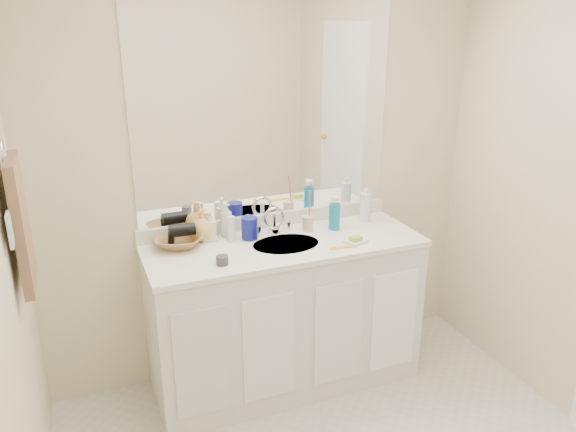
# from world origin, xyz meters

# --- Properties ---
(wall_back) EXTENTS (2.60, 0.02, 2.40)m
(wall_back) POSITION_xyz_m (0.00, 1.30, 1.20)
(wall_back) COLOR beige
(wall_back) RESTS_ON floor
(vanity_cabinet) EXTENTS (1.50, 0.55, 0.85)m
(vanity_cabinet) POSITION_xyz_m (0.00, 1.02, 0.42)
(vanity_cabinet) COLOR silver
(vanity_cabinet) RESTS_ON floor
(countertop) EXTENTS (1.52, 0.57, 0.03)m
(countertop) POSITION_xyz_m (0.00, 1.02, 0.86)
(countertop) COLOR white
(countertop) RESTS_ON vanity_cabinet
(backsplash) EXTENTS (1.52, 0.03, 0.08)m
(backsplash) POSITION_xyz_m (0.00, 1.29, 0.92)
(backsplash) COLOR silver
(backsplash) RESTS_ON countertop
(sink_basin) EXTENTS (0.37, 0.37, 0.02)m
(sink_basin) POSITION_xyz_m (0.00, 1.00, 0.87)
(sink_basin) COLOR #BBB5A3
(sink_basin) RESTS_ON countertop
(faucet) EXTENTS (0.02, 0.02, 0.11)m
(faucet) POSITION_xyz_m (0.00, 1.18, 0.94)
(faucet) COLOR silver
(faucet) RESTS_ON countertop
(mirror) EXTENTS (1.48, 0.01, 1.20)m
(mirror) POSITION_xyz_m (0.00, 1.29, 1.56)
(mirror) COLOR white
(mirror) RESTS_ON wall_back
(blue_mug) EXTENTS (0.10, 0.10, 0.12)m
(blue_mug) POSITION_xyz_m (-0.16, 1.15, 0.94)
(blue_mug) COLOR navy
(blue_mug) RESTS_ON countertop
(tan_cup) EXTENTS (0.07, 0.07, 0.09)m
(tan_cup) POSITION_xyz_m (0.19, 1.14, 0.92)
(tan_cup) COLOR beige
(tan_cup) RESTS_ON countertop
(toothbrush) EXTENTS (0.02, 0.04, 0.19)m
(toothbrush) POSITION_xyz_m (0.20, 1.14, 1.03)
(toothbrush) COLOR #FF4377
(toothbrush) RESTS_ON tan_cup
(mouthwash_bottle) EXTENTS (0.07, 0.07, 0.15)m
(mouthwash_bottle) POSITION_xyz_m (0.34, 1.11, 0.96)
(mouthwash_bottle) COLOR #0D779D
(mouthwash_bottle) RESTS_ON countertop
(clear_pump_bottle) EXTENTS (0.07, 0.07, 0.17)m
(clear_pump_bottle) POSITION_xyz_m (0.57, 1.16, 0.97)
(clear_pump_bottle) COLOR silver
(clear_pump_bottle) RESTS_ON countertop
(soap_dish) EXTENTS (0.13, 0.12, 0.01)m
(soap_dish) POSITION_xyz_m (0.36, 0.88, 0.89)
(soap_dish) COLOR silver
(soap_dish) RESTS_ON countertop
(green_soap) EXTENTS (0.07, 0.05, 0.02)m
(green_soap) POSITION_xyz_m (0.36, 0.88, 0.90)
(green_soap) COLOR #84C42F
(green_soap) RESTS_ON soap_dish
(orange_comb) EXTENTS (0.13, 0.03, 0.01)m
(orange_comb) POSITION_xyz_m (0.25, 0.84, 0.88)
(orange_comb) COLOR orange
(orange_comb) RESTS_ON countertop
(dark_jar) EXTENTS (0.08, 0.08, 0.04)m
(dark_jar) POSITION_xyz_m (-0.39, 0.88, 0.90)
(dark_jar) COLOR #333138
(dark_jar) RESTS_ON countertop
(extra_white_bottle) EXTENTS (0.05, 0.05, 0.14)m
(extra_white_bottle) POSITION_xyz_m (-0.26, 1.15, 0.95)
(extra_white_bottle) COLOR silver
(extra_white_bottle) RESTS_ON countertop
(soap_bottle_white) EXTENTS (0.09, 0.09, 0.19)m
(soap_bottle_white) POSITION_xyz_m (-0.26, 1.24, 0.98)
(soap_bottle_white) COLOR silver
(soap_bottle_white) RESTS_ON countertop
(soap_bottle_cream) EXTENTS (0.09, 0.09, 0.17)m
(soap_bottle_cream) POSITION_xyz_m (-0.37, 1.21, 0.96)
(soap_bottle_cream) COLOR beige
(soap_bottle_cream) RESTS_ON countertop
(soap_bottle_yellow) EXTENTS (0.19, 0.19, 0.18)m
(soap_bottle_yellow) POSITION_xyz_m (-0.40, 1.23, 0.97)
(soap_bottle_yellow) COLOR #E0AF57
(soap_bottle_yellow) RESTS_ON countertop
(wicker_basket) EXTENTS (0.33, 0.33, 0.06)m
(wicker_basket) POSITION_xyz_m (-0.54, 1.19, 0.91)
(wicker_basket) COLOR brown
(wicker_basket) RESTS_ON countertop
(hair_dryer) EXTENTS (0.14, 0.08, 0.07)m
(hair_dryer) POSITION_xyz_m (-0.52, 1.19, 0.97)
(hair_dryer) COLOR black
(hair_dryer) RESTS_ON wicker_basket
(towel_ring) EXTENTS (0.01, 0.11, 0.11)m
(towel_ring) POSITION_xyz_m (-1.27, 0.77, 1.55)
(towel_ring) COLOR silver
(towel_ring) RESTS_ON wall_left
(hand_towel) EXTENTS (0.04, 0.32, 0.55)m
(hand_towel) POSITION_xyz_m (-1.25, 0.77, 1.25)
(hand_towel) COLOR brown
(hand_towel) RESTS_ON towel_ring
(switch_plate) EXTENTS (0.01, 0.08, 0.13)m
(switch_plate) POSITION_xyz_m (-1.27, 0.57, 1.30)
(switch_plate) COLOR silver
(switch_plate) RESTS_ON wall_left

